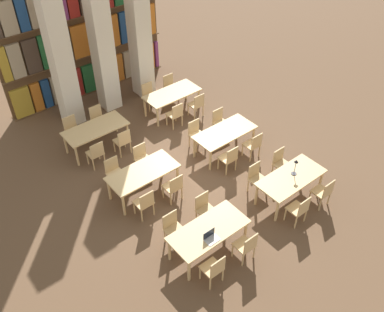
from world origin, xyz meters
The scene contains 37 objects.
ground_plane centered at (0.00, 0.00, 0.00)m, with size 40.00×40.00×0.00m, color brown.
bookshelf_bank centered at (0.02, 5.46, 2.69)m, with size 5.84×0.35×5.50m.
pillar_left centered at (-1.39, 4.20, 3.00)m, with size 0.59×0.59×6.00m.
pillar_center centered at (0.00, 4.20, 3.00)m, with size 0.59×0.59×6.00m.
pillar_right centered at (1.39, 4.20, 3.00)m, with size 0.59×0.59×6.00m.
reading_table_0 centered at (-1.36, -2.52, 0.66)m, with size 1.86×0.87×0.74m.
chair_0 centered at (-1.82, -3.24, 0.47)m, with size 0.42×0.40×0.87m.
chair_1 centered at (-1.82, -1.81, 0.47)m, with size 0.42×0.40×0.87m.
chair_2 centered at (-0.85, -3.24, 0.47)m, with size 0.42×0.40×0.87m.
chair_3 centered at (-0.85, -1.81, 0.47)m, with size 0.42×0.40×0.87m.
laptop centered at (-1.49, -2.76, 0.78)m, with size 0.32×0.22×0.21m.
reading_table_1 centered at (1.40, -2.55, 0.66)m, with size 1.86×0.87×0.74m.
chair_4 centered at (0.92, -3.26, 0.47)m, with size 0.42×0.40×0.87m.
chair_5 centered at (0.92, -1.83, 0.47)m, with size 0.42×0.40×0.87m.
chair_6 centered at (1.86, -3.26, 0.47)m, with size 0.42×0.40×0.87m.
chair_7 centered at (1.86, -1.83, 0.47)m, with size 0.42×0.40×0.87m.
desk_lamp_0 centered at (1.54, -2.51, 1.05)m, with size 0.14×0.14×0.47m.
reading_table_2 centered at (-1.43, 0.00, 0.66)m, with size 1.86×0.87×0.74m.
chair_8 centered at (-1.89, -0.72, 0.47)m, with size 0.42×0.40×0.87m.
chair_9 centered at (-1.89, 0.72, 0.47)m, with size 0.42×0.40×0.87m.
chair_10 centered at (-0.99, -0.72, 0.47)m, with size 0.42×0.40×0.87m.
chair_11 centered at (-0.99, 0.72, 0.47)m, with size 0.42×0.40×0.87m.
reading_table_3 centered at (1.37, -0.07, 0.66)m, with size 1.86×0.87×0.74m.
chair_12 centered at (0.89, -0.79, 0.47)m, with size 0.42×0.40×0.87m.
chair_13 centered at (0.89, 0.65, 0.47)m, with size 0.42×0.40×0.87m.
chair_14 centered at (1.83, -0.79, 0.47)m, with size 0.42×0.40×0.87m.
chair_15 centered at (1.83, 0.65, 0.47)m, with size 0.42×0.40×0.87m.
reading_table_4 centered at (-1.46, 2.44, 0.66)m, with size 1.86×0.87×0.74m.
chair_16 centered at (-1.88, 1.72, 0.47)m, with size 0.42×0.40×0.87m.
chair_17 centered at (-1.88, 3.16, 0.47)m, with size 0.42×0.40×0.87m.
chair_18 centered at (-1.00, 1.72, 0.47)m, with size 0.42×0.40×0.87m.
chair_19 centered at (-1.00, 3.16, 0.47)m, with size 0.42×0.40×0.87m.
reading_table_5 centered at (1.43, 2.55, 0.66)m, with size 1.86×0.87×0.74m.
chair_20 centered at (1.01, 1.83, 0.47)m, with size 0.42×0.40×0.87m.
chair_21 centered at (1.01, 3.27, 0.47)m, with size 0.42×0.40×0.87m.
chair_22 centered at (1.89, 1.83, 0.47)m, with size 0.42×0.40×0.87m.
chair_23 centered at (1.89, 3.27, 0.47)m, with size 0.42×0.40×0.87m.
Camera 1 is at (-5.55, -7.12, 8.23)m, focal length 40.00 mm.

